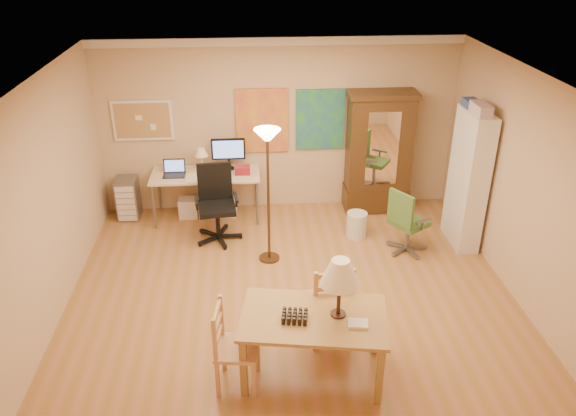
{
  "coord_description": "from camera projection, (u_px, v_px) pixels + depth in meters",
  "views": [
    {
      "loc": [
        -0.48,
        -5.81,
        4.13
      ],
      "look_at": [
        -0.02,
        0.3,
        1.04
      ],
      "focal_mm": 35.0,
      "sensor_mm": 36.0,
      "label": 1
    }
  ],
  "objects": [
    {
      "name": "floor",
      "position": [
        291.0,
        292.0,
        7.06
      ],
      "size": [
        5.5,
        5.5,
        0.0
      ],
      "primitive_type": "plane",
      "color": "olive",
      "rests_on": "ground"
    },
    {
      "name": "crown_molding",
      "position": [
        278.0,
        41.0,
        8.06
      ],
      "size": [
        5.5,
        0.08,
        0.12
      ],
      "primitive_type": "cube",
      "color": "white",
      "rests_on": "floor"
    },
    {
      "name": "corkboard",
      "position": [
        143.0,
        120.0,
        8.45
      ],
      "size": [
        0.9,
        0.04,
        0.62
      ],
      "primitive_type": "cube",
      "color": "tan",
      "rests_on": "floor"
    },
    {
      "name": "art_panel_left",
      "position": [
        262.0,
        121.0,
        8.59
      ],
      "size": [
        0.8,
        0.04,
        1.0
      ],
      "primitive_type": "cube",
      "color": "gold",
      "rests_on": "floor"
    },
    {
      "name": "art_panel_right",
      "position": [
        320.0,
        119.0,
        8.65
      ],
      "size": [
        0.75,
        0.04,
        0.95
      ],
      "primitive_type": "cube",
      "color": "#245E92",
      "rests_on": "floor"
    },
    {
      "name": "dining_table",
      "position": [
        323.0,
        305.0,
        5.43
      ],
      "size": [
        1.55,
        1.08,
        1.34
      ],
      "color": "olive",
      "rests_on": "floor"
    },
    {
      "name": "ladder_chair_back",
      "position": [
        330.0,
        304.0,
        6.08
      ],
      "size": [
        0.5,
        0.48,
        0.99
      ],
      "color": "tan",
      "rests_on": "floor"
    },
    {
      "name": "ladder_chair_left",
      "position": [
        234.0,
        349.0,
        5.48
      ],
      "size": [
        0.46,
        0.48,
        0.93
      ],
      "color": "tan",
      "rests_on": "floor"
    },
    {
      "name": "torchiere_lamp",
      "position": [
        268.0,
        157.0,
        7.09
      ],
      "size": [
        0.34,
        0.34,
        1.88
      ],
      "color": "#45301B",
      "rests_on": "floor"
    },
    {
      "name": "computer_desk",
      "position": [
        209.0,
        190.0,
        8.7
      ],
      "size": [
        1.65,
        0.72,
        1.25
      ],
      "color": "beige",
      "rests_on": "floor"
    },
    {
      "name": "office_chair_black",
      "position": [
        218.0,
        220.0,
        8.15
      ],
      "size": [
        0.69,
        0.69,
        1.12
      ],
      "color": "black",
      "rests_on": "floor"
    },
    {
      "name": "office_chair_green",
      "position": [
        406.0,
        235.0,
        7.84
      ],
      "size": [
        0.6,
        0.6,
        0.96
      ],
      "color": "slate",
      "rests_on": "floor"
    },
    {
      "name": "drawer_cart",
      "position": [
        128.0,
        198.0,
        8.74
      ],
      "size": [
        0.33,
        0.39,
        0.65
      ],
      "color": "slate",
      "rests_on": "floor"
    },
    {
      "name": "armoire",
      "position": [
        378.0,
        160.0,
        8.78
      ],
      "size": [
        1.05,
        0.5,
        1.93
      ],
      "color": "#3A210F",
      "rests_on": "floor"
    },
    {
      "name": "bookshelf",
      "position": [
        468.0,
        180.0,
        7.77
      ],
      "size": [
        0.29,
        0.78,
        1.95
      ],
      "color": "white",
      "rests_on": "floor"
    },
    {
      "name": "wastebin",
      "position": [
        357.0,
        225.0,
        8.26
      ],
      "size": [
        0.3,
        0.3,
        0.38
      ],
      "primitive_type": "cylinder",
      "color": "silver",
      "rests_on": "floor"
    }
  ]
}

